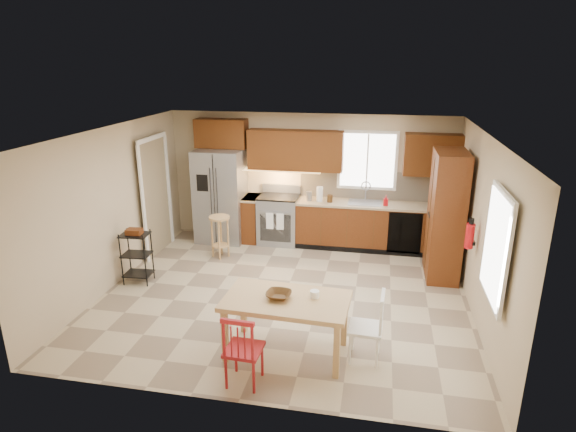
% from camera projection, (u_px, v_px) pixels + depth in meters
% --- Properties ---
extents(floor, '(5.50, 5.50, 0.00)m').
position_uv_depth(floor, '(284.00, 295.00, 7.43)').
color(floor, tan).
rests_on(floor, ground).
extents(ceiling, '(5.50, 5.00, 0.02)m').
position_uv_depth(ceiling, '(284.00, 132.00, 6.65)').
color(ceiling, silver).
rests_on(ceiling, ground).
extents(wall_back, '(5.50, 0.02, 2.50)m').
position_uv_depth(wall_back, '(309.00, 178.00, 9.37)').
color(wall_back, '#CCB793').
rests_on(wall_back, ground).
extents(wall_front, '(5.50, 0.02, 2.50)m').
position_uv_depth(wall_front, '(234.00, 297.00, 4.70)').
color(wall_front, '#CCB793').
rests_on(wall_front, ground).
extents(wall_left, '(0.02, 5.00, 2.50)m').
position_uv_depth(wall_left, '(112.00, 207.00, 7.53)').
color(wall_left, '#CCB793').
rests_on(wall_left, ground).
extents(wall_right, '(0.02, 5.00, 2.50)m').
position_uv_depth(wall_right, '(482.00, 230.00, 6.54)').
color(wall_right, '#CCB793').
rests_on(wall_right, ground).
extents(refrigerator, '(0.92, 0.75, 1.82)m').
position_uv_depth(refrigerator, '(221.00, 196.00, 9.43)').
color(refrigerator, gray).
rests_on(refrigerator, floor).
extents(range_stove, '(0.76, 0.63, 0.92)m').
position_uv_depth(range_stove, '(279.00, 220.00, 9.42)').
color(range_stove, gray).
rests_on(range_stove, floor).
extents(base_cabinet_narrow, '(0.30, 0.60, 0.90)m').
position_uv_depth(base_cabinet_narrow, '(252.00, 219.00, 9.54)').
color(base_cabinet_narrow, '#602C11').
rests_on(base_cabinet_narrow, floor).
extents(base_cabinet_run, '(2.92, 0.60, 0.90)m').
position_uv_depth(base_cabinet_run, '(374.00, 226.00, 9.11)').
color(base_cabinet_run, '#602C11').
rests_on(base_cabinet_run, floor).
extents(dishwasher, '(0.60, 0.02, 0.78)m').
position_uv_depth(dishwasher, '(405.00, 233.00, 8.74)').
color(dishwasher, black).
rests_on(dishwasher, floor).
extents(backsplash, '(2.92, 0.03, 0.55)m').
position_uv_depth(backsplash, '(376.00, 185.00, 9.15)').
color(backsplash, '#C8B597').
rests_on(backsplash, wall_back).
extents(upper_over_fridge, '(1.00, 0.35, 0.55)m').
position_uv_depth(upper_over_fridge, '(221.00, 133.00, 9.25)').
color(upper_over_fridge, '#582F0E').
rests_on(upper_over_fridge, wall_back).
extents(upper_left_block, '(1.80, 0.35, 0.75)m').
position_uv_depth(upper_left_block, '(295.00, 150.00, 9.07)').
color(upper_left_block, '#582F0E').
rests_on(upper_left_block, wall_back).
extents(upper_right_block, '(1.00, 0.35, 0.75)m').
position_uv_depth(upper_right_block, '(432.00, 155.00, 8.62)').
color(upper_right_block, '#582F0E').
rests_on(upper_right_block, wall_back).
extents(window_back, '(1.12, 0.04, 1.12)m').
position_uv_depth(window_back, '(367.00, 160.00, 9.03)').
color(window_back, white).
rests_on(window_back, wall_back).
extents(sink, '(0.62, 0.46, 0.16)m').
position_uv_depth(sink, '(365.00, 205.00, 9.01)').
color(sink, gray).
rests_on(sink, base_cabinet_run).
extents(undercab_glow, '(1.60, 0.30, 0.01)m').
position_uv_depth(undercab_glow, '(280.00, 170.00, 9.23)').
color(undercab_glow, '#FFBF66').
rests_on(undercab_glow, wall_back).
extents(soap_bottle, '(0.09, 0.09, 0.19)m').
position_uv_depth(soap_bottle, '(386.00, 200.00, 8.81)').
color(soap_bottle, '#BB0D12').
rests_on(soap_bottle, base_cabinet_run).
extents(paper_towel, '(0.12, 0.12, 0.28)m').
position_uv_depth(paper_towel, '(320.00, 194.00, 9.06)').
color(paper_towel, white).
rests_on(paper_towel, base_cabinet_run).
extents(canister_steel, '(0.11, 0.11, 0.18)m').
position_uv_depth(canister_steel, '(309.00, 196.00, 9.11)').
color(canister_steel, gray).
rests_on(canister_steel, base_cabinet_run).
extents(canister_wood, '(0.10, 0.10, 0.14)m').
position_uv_depth(canister_wood, '(330.00, 199.00, 9.02)').
color(canister_wood, '#4A2F13').
rests_on(canister_wood, base_cabinet_run).
extents(pantry, '(0.50, 0.95, 2.10)m').
position_uv_depth(pantry, '(446.00, 216.00, 7.78)').
color(pantry, '#602C11').
rests_on(pantry, floor).
extents(fire_extinguisher, '(0.12, 0.12, 0.36)m').
position_uv_depth(fire_extinguisher, '(470.00, 236.00, 6.75)').
color(fire_extinguisher, '#BB0D12').
rests_on(fire_extinguisher, wall_right).
extents(window_right, '(0.04, 1.02, 1.32)m').
position_uv_depth(window_right, '(497.00, 247.00, 5.42)').
color(window_right, white).
rests_on(window_right, wall_right).
extents(doorway, '(0.04, 0.95, 2.10)m').
position_uv_depth(doorway, '(155.00, 198.00, 8.79)').
color(doorway, '#8C7A59').
rests_on(doorway, wall_left).
extents(dining_table, '(1.53, 0.92, 0.73)m').
position_uv_depth(dining_table, '(286.00, 326.00, 5.86)').
color(dining_table, tan).
rests_on(dining_table, floor).
extents(chair_red, '(0.43, 0.43, 0.88)m').
position_uv_depth(chair_red, '(244.00, 348.00, 5.29)').
color(chair_red, '#A4191D').
rests_on(chair_red, floor).
extents(chair_white, '(0.43, 0.43, 0.88)m').
position_uv_depth(chair_white, '(366.00, 327.00, 5.71)').
color(chair_white, white).
rests_on(chair_white, floor).
extents(table_bowl, '(0.32, 0.32, 0.07)m').
position_uv_depth(table_bowl, '(279.00, 298.00, 5.76)').
color(table_bowl, '#4A2F13').
rests_on(table_bowl, dining_table).
extents(table_jar, '(0.11, 0.11, 0.12)m').
position_uv_depth(table_jar, '(315.00, 296.00, 5.76)').
color(table_jar, white).
rests_on(table_jar, dining_table).
extents(bar_stool, '(0.38, 0.38, 0.77)m').
position_uv_depth(bar_stool, '(220.00, 237.00, 8.74)').
color(bar_stool, tan).
rests_on(bar_stool, floor).
extents(utility_cart, '(0.46, 0.37, 0.87)m').
position_uv_depth(utility_cart, '(137.00, 257.00, 7.72)').
color(utility_cart, black).
rests_on(utility_cart, floor).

